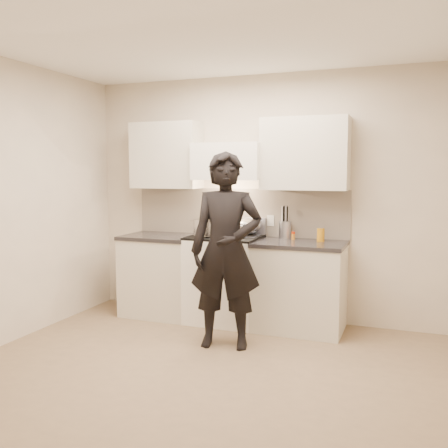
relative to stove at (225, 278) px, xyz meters
The scene contains 11 objects.
ground_plane 1.53m from the stove, 78.12° to the right, with size 4.00×4.00×0.00m, color #836A4B.
room_shell 1.56m from the stove, 77.04° to the right, with size 4.04×3.54×2.70m.
stove is the anchor object (origin of this frame).
counter_right 0.83m from the stove, ahead, with size 0.92×0.67×0.92m.
counter_left 0.78m from the stove, behind, with size 0.82×0.67×0.92m.
wok 0.62m from the stove, 26.86° to the left, with size 0.34×0.42×0.28m.
stock_pot 0.61m from the stove, 140.35° to the right, with size 0.37×0.28×0.17m.
utensil_crock 0.85m from the stove, 19.56° to the left, with size 0.13×0.13×0.35m.
spice_jar 0.88m from the stove, 11.91° to the left, with size 0.04×0.04×0.08m.
oil_glass 1.15m from the stove, ahead, with size 0.08×0.08×0.14m.
person 0.91m from the stove, 68.81° to the right, with size 0.67×0.44×1.83m, color black.
Camera 1 is at (1.59, -3.61, 1.64)m, focal length 40.00 mm.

